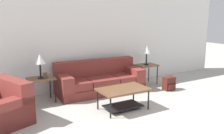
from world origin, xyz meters
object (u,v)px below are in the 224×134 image
object	(u,v)px
table_lamp_left	(40,60)
side_table_left	(41,80)
side_table_right	(146,67)
backpack	(169,84)
coffee_table	(123,94)
table_lamp_right	(147,50)
couch	(99,81)

from	to	relation	value
table_lamp_left	side_table_left	bearing A→B (deg)	0.00
side_table_right	backpack	size ratio (longest dim) A/B	1.67
coffee_table	side_table_left	size ratio (longest dim) A/B	1.76
table_lamp_left	table_lamp_right	xyz separation A→B (m)	(3.02, 0.00, 0.00)
side_table_left	side_table_right	distance (m)	3.02
coffee_table	backpack	xyz separation A→B (m)	(1.82, 0.55, -0.17)
couch	backpack	distance (m)	1.87
couch	table_lamp_right	xyz separation A→B (m)	(1.51, -0.03, 0.71)
couch	side_table_left	distance (m)	1.53
coffee_table	couch	bearing A→B (deg)	84.37
side_table_right	table_lamp_left	distance (m)	3.06
table_lamp_right	table_lamp_left	bearing A→B (deg)	180.00
coffee_table	backpack	size ratio (longest dim) A/B	2.94
couch	backpack	world-z (taller)	couch
coffee_table	side_table_right	distance (m)	2.12
table_lamp_right	side_table_left	bearing A→B (deg)	180.00
coffee_table	side_table_left	bearing A→B (deg)	136.17
side_table_right	couch	bearing A→B (deg)	179.04
couch	side_table_right	bearing A→B (deg)	-0.96
coffee_table	table_lamp_right	bearing A→B (deg)	38.92
coffee_table	table_lamp_left	size ratio (longest dim) A/B	1.90
backpack	side_table_right	bearing A→B (deg)	103.29
side_table_left	couch	bearing A→B (deg)	0.95
coffee_table	backpack	distance (m)	1.91
couch	table_lamp_left	xyz separation A→B (m)	(-1.51, -0.03, 0.71)
side_table_right	table_lamp_right	xyz separation A→B (m)	(-0.00, 0.00, 0.48)
backpack	side_table_left	bearing A→B (deg)	166.43
table_lamp_left	backpack	world-z (taller)	table_lamp_left
side_table_left	table_lamp_left	bearing A→B (deg)	180.00
side_table_right	table_lamp_right	distance (m)	0.48
side_table_left	table_lamp_left	distance (m)	0.48
couch	side_table_right	xyz separation A→B (m)	(1.51, -0.03, 0.23)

